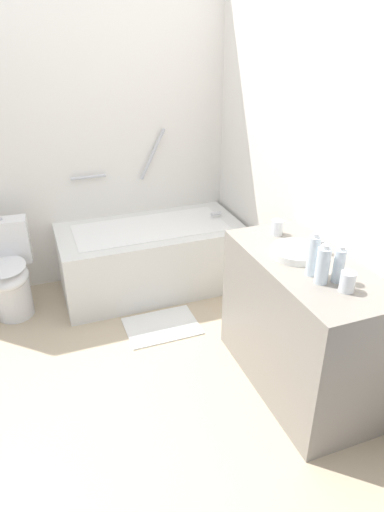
{
  "coord_description": "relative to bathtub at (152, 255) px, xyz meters",
  "views": [
    {
      "loc": [
        -0.35,
        -2.35,
        2.08
      ],
      "look_at": [
        0.57,
        0.08,
        0.72
      ],
      "focal_mm": 31.94,
      "sensor_mm": 36.0,
      "label": 1
    }
  ],
  "objects": [
    {
      "name": "water_bottle_0",
      "position": [
        0.45,
        -1.59,
        0.69
      ],
      "size": [
        0.06,
        0.06,
        0.24
      ],
      "color": "silver",
      "rests_on": "vanity_counter"
    },
    {
      "name": "water_bottle_1",
      "position": [
        0.45,
        -1.67,
        0.68
      ],
      "size": [
        0.07,
        0.07,
        0.22
      ],
      "color": "silver",
      "rests_on": "vanity_counter"
    },
    {
      "name": "bathtub",
      "position": [
        0.0,
        0.0,
        0.0
      ],
      "size": [
        1.5,
        0.74,
        1.28
      ],
      "color": "silver",
      "rests_on": "ground_plane"
    },
    {
      "name": "bath_mat",
      "position": [
        -0.11,
        -0.61,
        -0.29
      ],
      "size": [
        0.54,
        0.4,
        0.01
      ],
      "primitive_type": "cube",
      "color": "white",
      "rests_on": "ground_plane"
    },
    {
      "name": "sink_faucet",
      "position": [
        0.66,
        -1.37,
        0.6
      ],
      "size": [
        0.12,
        0.15,
        0.06
      ],
      "color": "#AAAAAF",
      "rests_on": "vanity_counter"
    },
    {
      "name": "drinking_glass_1",
      "position": [
        0.53,
        -1.08,
        0.62
      ],
      "size": [
        0.07,
        0.07,
        0.09
      ],
      "primitive_type": "cylinder",
      "color": "white",
      "rests_on": "vanity_counter"
    },
    {
      "name": "water_bottle_2",
      "position": [
        0.53,
        -1.69,
        0.67
      ],
      "size": [
        0.06,
        0.06,
        0.2
      ],
      "color": "silver",
      "rests_on": "vanity_counter"
    },
    {
      "name": "drinking_glass_0",
      "position": [
        0.52,
        -1.79,
        0.63
      ],
      "size": [
        0.08,
        0.08,
        0.1
      ],
      "primitive_type": "cylinder",
      "color": "white",
      "rests_on": "vanity_counter"
    },
    {
      "name": "toilet",
      "position": [
        -1.13,
        -0.0,
        0.06
      ],
      "size": [
        0.37,
        0.54,
        0.75
      ],
      "rotation": [
        0.0,
        0.0,
        -1.63
      ],
      "color": "white",
      "rests_on": "ground_plane"
    },
    {
      "name": "wall_right_mirror",
      "position": [
        0.83,
        -0.98,
        0.93
      ],
      "size": [
        0.1,
        3.1,
        2.46
      ],
      "primitive_type": "cube",
      "color": "silver",
      "rests_on": "ground_plane"
    },
    {
      "name": "vanity_counter",
      "position": [
        0.52,
        -1.47,
        0.14
      ],
      "size": [
        0.53,
        1.11,
        0.87
      ],
      "primitive_type": "cube",
      "color": "gray",
      "rests_on": "ground_plane"
    },
    {
      "name": "sink_basin",
      "position": [
        0.49,
        -1.37,
        0.6
      ],
      "size": [
        0.29,
        0.29,
        0.04
      ],
      "primitive_type": "cylinder",
      "color": "white",
      "rests_on": "vanity_counter"
    },
    {
      "name": "wall_back_tiled",
      "position": [
        -0.54,
        0.42,
        0.93
      ],
      "size": [
        3.03,
        0.1,
        2.46
      ],
      "primitive_type": "cube",
      "color": "silver",
      "rests_on": "ground_plane"
    },
    {
      "name": "ground_plane",
      "position": [
        -0.54,
        -0.98,
        -0.3
      ],
      "size": [
        3.7,
        3.7,
        0.0
      ],
      "primitive_type": "plane",
      "color": "#C1AD8E"
    }
  ]
}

